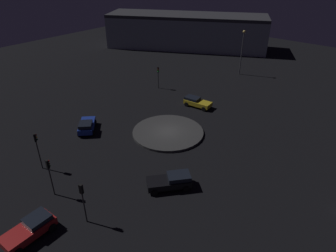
{
  "coord_description": "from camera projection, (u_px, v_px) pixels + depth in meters",
  "views": [
    {
      "loc": [
        21.55,
        -26.05,
        20.16
      ],
      "look_at": [
        0.0,
        0.0,
        1.06
      ],
      "focal_mm": 32.32,
      "sensor_mm": 36.0,
      "label": 1
    }
  ],
  "objects": [
    {
      "name": "ground_plane",
      "position": [
        168.0,
        133.0,
        39.35
      ],
      "size": [
        118.46,
        118.46,
        0.0
      ],
      "primitive_type": "plane",
      "color": "black"
    },
    {
      "name": "roundabout_island",
      "position": [
        168.0,
        132.0,
        39.28
      ],
      "size": [
        9.2,
        9.2,
        0.3
      ],
      "primitive_type": "cylinder",
      "color": "#383838",
      "rests_on": "ground_plane"
    },
    {
      "name": "car_black",
      "position": [
        171.0,
        181.0,
        29.81
      ],
      "size": [
        4.17,
        4.45,
        1.47
      ],
      "rotation": [
        0.0,
        0.0,
        4.01
      ],
      "color": "black",
      "rests_on": "ground_plane"
    },
    {
      "name": "car_blue",
      "position": [
        87.0,
        126.0,
        39.49
      ],
      "size": [
        4.07,
        4.07,
        1.53
      ],
      "rotation": [
        0.0,
        0.0,
        2.36
      ],
      "color": "#1E38A5",
      "rests_on": "ground_plane"
    },
    {
      "name": "car_red",
      "position": [
        30.0,
        229.0,
        24.56
      ],
      "size": [
        2.29,
        4.28,
        1.49
      ],
      "rotation": [
        0.0,
        0.0,
        -1.52
      ],
      "color": "red",
      "rests_on": "ground_plane"
    },
    {
      "name": "car_yellow",
      "position": [
        197.0,
        102.0,
        45.99
      ],
      "size": [
        4.28,
        2.3,
        1.36
      ],
      "rotation": [
        0.0,
        0.0,
        0.09
      ],
      "color": "gold",
      "rests_on": "ground_plane"
    },
    {
      "name": "traffic_light_south",
      "position": [
        37.0,
        144.0,
        31.35
      ],
      "size": [
        0.36,
        0.39,
        4.36
      ],
      "rotation": [
        0.0,
        0.0,
        1.19
      ],
      "color": "#2D2D2D",
      "rests_on": "ground_plane"
    },
    {
      "name": "traffic_light_northwest",
      "position": [
        158.0,
        73.0,
        51.38
      ],
      "size": [
        0.39,
        0.39,
        3.78
      ],
      "rotation": [
        0.0,
        0.0,
        -0.77
      ],
      "color": "#2D2D2D",
      "rests_on": "ground_plane"
    },
    {
      "name": "traffic_light_south_near",
      "position": [
        49.0,
        170.0,
        27.86
      ],
      "size": [
        0.31,
        0.36,
        4.05
      ],
      "rotation": [
        0.0,
        0.0,
        1.5
      ],
      "color": "#2D2D2D",
      "rests_on": "ground_plane"
    },
    {
      "name": "traffic_light_south_far",
      "position": [
        83.0,
        196.0,
        24.85
      ],
      "size": [
        0.35,
        0.38,
        4.12
      ],
      "rotation": [
        0.0,
        0.0,
        1.82
      ],
      "color": "#2D2D2D",
      "rests_on": "ground_plane"
    },
    {
      "name": "streetlamp_north",
      "position": [
        242.0,
        46.0,
        56.23
      ],
      "size": [
        0.53,
        0.53,
        8.37
      ],
      "color": "#4C4C51",
      "rests_on": "ground_plane"
    },
    {
      "name": "store_building",
      "position": [
        187.0,
        31.0,
        74.2
      ],
      "size": [
        38.4,
        26.85,
        7.97
      ],
      "rotation": [
        0.0,
        0.0,
        3.63
      ],
      "color": "#8C939E",
      "rests_on": "ground_plane"
    }
  ]
}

